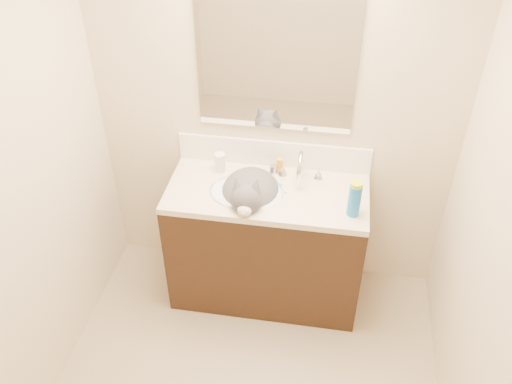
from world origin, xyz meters
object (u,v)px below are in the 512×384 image
(vanity_cabinet, at_px, (266,246))
(pill_bottle, at_px, (220,162))
(faucet, at_px, (300,168))
(spray_can, at_px, (354,200))
(silver_jar, at_px, (274,169))
(amber_bottle, at_px, (280,165))
(basin, at_px, (247,201))
(cat, at_px, (250,194))

(vanity_cabinet, height_order, pill_bottle, pill_bottle)
(faucet, distance_m, spray_can, 0.42)
(faucet, bearing_deg, spray_can, -40.05)
(silver_jar, height_order, amber_bottle, amber_bottle)
(silver_jar, distance_m, amber_bottle, 0.04)
(pill_bottle, distance_m, amber_bottle, 0.37)
(vanity_cabinet, relative_size, silver_jar, 21.76)
(basin, xyz_separation_m, spray_can, (0.62, -0.11, 0.17))
(vanity_cabinet, height_order, spray_can, spray_can)
(faucet, bearing_deg, vanity_cabinet, -142.71)
(cat, relative_size, silver_jar, 8.96)
(faucet, height_order, cat, faucet)
(amber_bottle, distance_m, spray_can, 0.57)
(silver_jar, distance_m, spray_can, 0.59)
(faucet, xyz_separation_m, amber_bottle, (-0.13, 0.06, -0.04))
(basin, distance_m, spray_can, 0.66)
(amber_bottle, height_order, spray_can, spray_can)
(silver_jar, bearing_deg, faucet, -15.77)
(pill_bottle, bearing_deg, silver_jar, 4.83)
(basin, distance_m, silver_jar, 0.27)
(pill_bottle, xyz_separation_m, silver_jar, (0.33, 0.03, -0.03))
(cat, height_order, spray_can, cat)
(cat, bearing_deg, basin, 167.18)
(faucet, distance_m, pill_bottle, 0.50)
(cat, bearing_deg, amber_bottle, 55.78)
(vanity_cabinet, xyz_separation_m, pill_bottle, (-0.32, 0.16, 0.51))
(vanity_cabinet, distance_m, basin, 0.40)
(vanity_cabinet, relative_size, amber_bottle, 12.12)
(basin, xyz_separation_m, silver_jar, (0.13, 0.21, 0.10))
(spray_can, bearing_deg, amber_bottle, 143.73)
(vanity_cabinet, bearing_deg, pill_bottle, 153.87)
(pill_bottle, height_order, silver_jar, pill_bottle)
(vanity_cabinet, bearing_deg, amber_bottle, 76.52)
(vanity_cabinet, distance_m, faucet, 0.58)
(faucet, xyz_separation_m, cat, (-0.28, -0.17, -0.10))
(vanity_cabinet, bearing_deg, silver_jar, 86.40)
(faucet, xyz_separation_m, silver_jar, (-0.17, 0.05, -0.06))
(cat, bearing_deg, spray_can, -11.68)
(amber_bottle, xyz_separation_m, spray_can, (0.46, -0.34, 0.05))
(vanity_cabinet, xyz_separation_m, amber_bottle, (0.05, 0.20, 0.50))
(faucet, relative_size, cat, 0.57)
(basin, relative_size, spray_can, 2.30)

